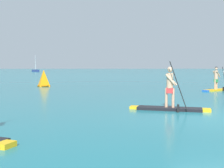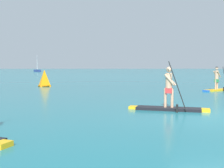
{
  "view_description": "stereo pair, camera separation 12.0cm",
  "coord_description": "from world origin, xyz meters",
  "px_view_note": "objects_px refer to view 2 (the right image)",
  "views": [
    {
      "loc": [
        -4.21,
        -9.71,
        1.72
      ],
      "look_at": [
        -3.01,
        7.66,
        0.66
      ],
      "focal_mm": 45.86,
      "sensor_mm": 36.0,
      "label": 1
    },
    {
      "loc": [
        -4.09,
        -9.72,
        1.72
      ],
      "look_at": [
        -3.01,
        7.66,
        0.66
      ],
      "focal_mm": 45.86,
      "sensor_mm": 36.0,
      "label": 2
    }
  ],
  "objects_px": {
    "sailboat_left_horizon": "(37,69)",
    "race_marker_buoy": "(44,79)",
    "paddleboarder_mid_center": "(169,102)",
    "paddleboarder_far_right": "(218,85)"
  },
  "relations": [
    {
      "from": "paddleboarder_far_right",
      "to": "paddleboarder_mid_center",
      "type": "bearing_deg",
      "value": -157.1
    },
    {
      "from": "paddleboarder_far_right",
      "to": "race_marker_buoy",
      "type": "bearing_deg",
      "value": 125.17
    },
    {
      "from": "paddleboarder_mid_center",
      "to": "sailboat_left_horizon",
      "type": "xyz_separation_m",
      "value": [
        -22.05,
        86.3,
        0.48
      ]
    },
    {
      "from": "race_marker_buoy",
      "to": "sailboat_left_horizon",
      "type": "xyz_separation_m",
      "value": [
        -14.79,
        72.29,
        0.17
      ]
    },
    {
      "from": "race_marker_buoy",
      "to": "paddleboarder_far_right",
      "type": "bearing_deg",
      "value": -21.31
    },
    {
      "from": "paddleboarder_far_right",
      "to": "race_marker_buoy",
      "type": "distance_m",
      "value": 14.13
    },
    {
      "from": "paddleboarder_mid_center",
      "to": "sailboat_left_horizon",
      "type": "relative_size",
      "value": 0.55
    },
    {
      "from": "paddleboarder_mid_center",
      "to": "paddleboarder_far_right",
      "type": "xyz_separation_m",
      "value": [
        5.89,
        8.88,
        0.03
      ]
    },
    {
      "from": "paddleboarder_mid_center",
      "to": "race_marker_buoy",
      "type": "bearing_deg",
      "value": 136.91
    },
    {
      "from": "sailboat_left_horizon",
      "to": "race_marker_buoy",
      "type": "bearing_deg",
      "value": -19.27
    }
  ]
}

